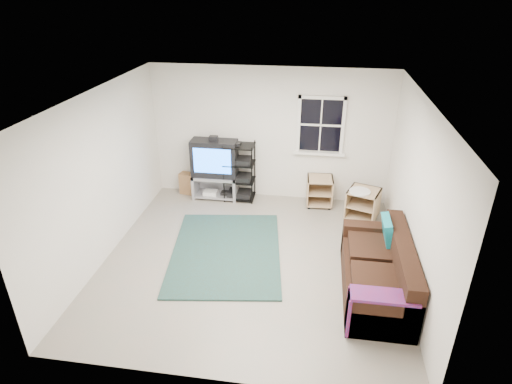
% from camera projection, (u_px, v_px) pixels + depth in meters
% --- Properties ---
extents(room, '(4.60, 4.62, 4.60)m').
position_uv_depth(room, '(320.00, 129.00, 8.00)').
color(room, gray).
rests_on(room, ground).
extents(tv_unit, '(0.89, 0.45, 1.31)m').
position_uv_depth(tv_unit, '(215.00, 164.00, 8.41)').
color(tv_unit, '#9A9AA2').
rests_on(tv_unit, ground).
extents(av_rack, '(0.59, 0.43, 1.19)m').
position_uv_depth(av_rack, '(239.00, 175.00, 8.45)').
color(av_rack, black).
rests_on(av_rack, ground).
extents(side_table_left, '(0.51, 0.51, 0.57)m').
position_uv_depth(side_table_left, '(319.00, 190.00, 8.34)').
color(side_table_left, tan).
rests_on(side_table_left, ground).
extents(side_table_right, '(0.68, 0.68, 0.61)m').
position_uv_depth(side_table_right, '(363.00, 202.00, 7.81)').
color(side_table_right, tan).
rests_on(side_table_right, ground).
extents(sofa, '(0.87, 1.96, 0.90)m').
position_uv_depth(sofa, '(379.00, 273.00, 5.95)').
color(sofa, black).
rests_on(sofa, ground).
extents(shag_rug, '(2.03, 2.59, 0.03)m').
position_uv_depth(shag_rug, '(226.00, 251.00, 6.96)').
color(shag_rug, black).
rests_on(shag_rug, ground).
extents(paper_bag, '(0.34, 0.26, 0.44)m').
position_uv_depth(paper_bag, '(188.00, 183.00, 8.80)').
color(paper_bag, '#9F7047').
rests_on(paper_bag, ground).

